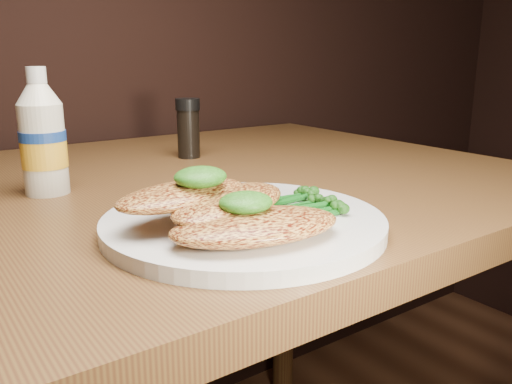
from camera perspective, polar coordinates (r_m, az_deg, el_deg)
plate at (r=0.54m, az=-1.34°, el=-3.34°), size 0.29×0.29×0.02m
chicken_front at (r=0.47m, az=0.00°, el=-3.70°), size 0.17×0.12×0.03m
chicken_mid at (r=0.51m, az=-2.83°, el=-1.17°), size 0.17×0.13×0.02m
chicken_back at (r=0.52m, az=-7.90°, el=-0.31°), size 0.16×0.10×0.02m
pesto_front at (r=0.47m, az=-1.12°, el=-1.14°), size 0.06×0.05×0.02m
pesto_back at (r=0.51m, az=-6.04°, el=1.63°), size 0.06×0.06×0.02m
broccolini_bundle at (r=0.54m, az=3.39°, el=-1.37°), size 0.14×0.12×0.02m
mayo_bottle at (r=0.72m, az=-22.16°, el=6.07°), size 0.07×0.07×0.16m
pepper_grinder at (r=0.93m, az=-7.34°, el=6.85°), size 0.05×0.05×0.10m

